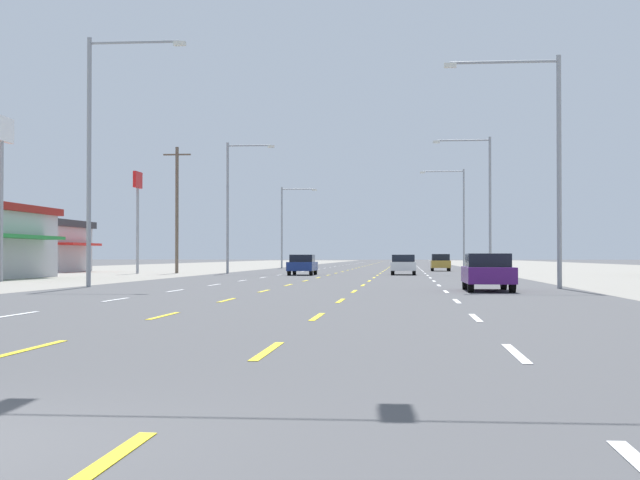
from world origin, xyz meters
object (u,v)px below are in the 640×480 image
object	(u,v)px
pole_sign_left_row_2	(138,199)
streetlight_right_row_1	(484,195)
sedan_far_right_nearest	(488,272)
streetlight_right_row_2	(459,211)
hatchback_far_right_midfar	(440,262)
streetlight_left_row_0	(98,143)
sedan_inner_left_near	(302,265)
streetlight_left_row_1	(232,199)
streetlight_right_row_0	(546,151)
sedan_inner_right_mid	(403,264)
pole_sign_left_row_1	(2,153)
streetlight_left_row_2	(286,221)

from	to	relation	value
pole_sign_left_row_2	streetlight_right_row_1	world-z (taller)	streetlight_right_row_1
sedan_far_right_nearest	streetlight_right_row_2	size ratio (longest dim) A/B	0.41
hatchback_far_right_midfar	streetlight_left_row_0	world-z (taller)	streetlight_left_row_0
streetlight_right_row_2	hatchback_far_right_midfar	bearing A→B (deg)	-98.49
sedan_inner_left_near	streetlight_left_row_1	world-z (taller)	streetlight_left_row_1
pole_sign_left_row_2	streetlight_right_row_0	size ratio (longest dim) A/B	0.81
hatchback_far_right_midfar	sedan_far_right_nearest	bearing A→B (deg)	-89.96
streetlight_left_row_1	streetlight_right_row_2	size ratio (longest dim) A/B	0.93
hatchback_far_right_midfar	streetlight_left_row_1	world-z (taller)	streetlight_left_row_1
sedan_inner_right_mid	pole_sign_left_row_1	distance (m)	29.97
hatchback_far_right_midfar	pole_sign_left_row_1	bearing A→B (deg)	-123.36
pole_sign_left_row_1	streetlight_left_row_0	bearing A→B (deg)	-44.98
sedan_far_right_nearest	streetlight_left_row_0	distance (m)	17.82
hatchback_far_right_midfar	pole_sign_left_row_2	bearing A→B (deg)	-148.79
hatchback_far_right_midfar	streetlight_right_row_1	world-z (taller)	streetlight_right_row_1
streetlight_right_row_1	streetlight_left_row_2	size ratio (longest dim) A/B	1.15
sedan_far_right_nearest	pole_sign_left_row_1	distance (m)	27.70
sedan_inner_left_near	hatchback_far_right_midfar	xyz separation A→B (m)	(10.50, 19.01, 0.03)
sedan_inner_right_mid	sedan_far_right_nearest	bearing A→B (deg)	-83.88
sedan_inner_left_near	streetlight_left_row_2	size ratio (longest dim) A/B	0.49
sedan_inner_left_near	hatchback_far_right_midfar	distance (m)	21.72
hatchback_far_right_midfar	streetlight_right_row_2	size ratio (longest dim) A/B	0.35
sedan_far_right_nearest	hatchback_far_right_midfar	distance (m)	48.44
streetlight_right_row_1	streetlight_left_row_2	distance (m)	37.46
streetlight_left_row_0	streetlight_right_row_0	world-z (taller)	streetlight_left_row_0
sedan_inner_right_mid	streetlight_left_row_1	size ratio (longest dim) A/B	0.44
pole_sign_left_row_2	streetlight_left_row_2	world-z (taller)	streetlight_left_row_2
streetlight_right_row_0	sedan_inner_right_mid	bearing A→B (deg)	102.13
sedan_inner_left_near	pole_sign_left_row_2	world-z (taller)	pole_sign_left_row_2
sedan_inner_left_near	streetlight_right_row_2	distance (m)	40.31
sedan_far_right_nearest	pole_sign_left_row_1	world-z (taller)	pole_sign_left_row_1
streetlight_right_row_0	streetlight_left_row_1	size ratio (longest dim) A/B	0.96
pole_sign_left_row_2	streetlight_right_row_0	distance (m)	40.80
streetlight_right_row_1	sedan_far_right_nearest	bearing A→B (deg)	-94.57
streetlight_left_row_2	pole_sign_left_row_1	bearing A→B (deg)	-98.14
sedan_inner_right_mid	streetlight_left_row_0	bearing A→B (deg)	-115.25
hatchback_far_right_midfar	streetlight_right_row_0	world-z (taller)	streetlight_right_row_0
pole_sign_left_row_1	streetlight_right_row_1	xyz separation A→B (m)	(27.45, 24.01, -0.80)
streetlight_right_row_0	sedan_inner_left_near	bearing A→B (deg)	116.65
sedan_inner_left_near	streetlight_right_row_0	bearing A→B (deg)	-63.35
sedan_inner_left_near	pole_sign_left_row_1	size ratio (longest dim) A/B	0.51
pole_sign_left_row_1	pole_sign_left_row_2	world-z (taller)	pole_sign_left_row_1
sedan_inner_right_mid	streetlight_right_row_2	bearing A→B (deg)	80.34
sedan_inner_left_near	pole_sign_left_row_2	distance (m)	15.03
sedan_inner_left_near	streetlight_left_row_2	bearing A→B (deg)	99.21
pole_sign_left_row_1	streetlight_left_row_1	xyz separation A→B (m)	(7.94, 24.01, -0.99)
streetlight_left_row_0	sedan_far_right_nearest	bearing A→B (deg)	-10.42
sedan_far_right_nearest	streetlight_right_row_2	xyz separation A→B (m)	(2.75, 67.08, 5.63)
streetlight_left_row_2	streetlight_right_row_0	bearing A→B (deg)	-73.19
streetlight_right_row_0	streetlight_left_row_2	distance (m)	66.88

